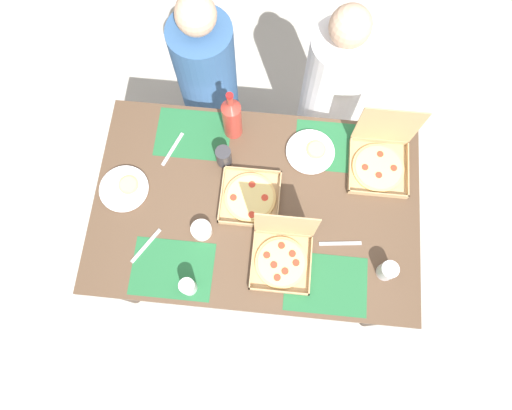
% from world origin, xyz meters
% --- Properties ---
extents(ground_plane, '(6.00, 6.00, 0.00)m').
position_xyz_m(ground_plane, '(0.00, 0.00, 0.00)').
color(ground_plane, beige).
extents(dining_table, '(1.51, 0.96, 0.77)m').
position_xyz_m(dining_table, '(0.00, 0.00, 0.66)').
color(dining_table, '#3F3328').
rests_on(dining_table, ground_plane).
extents(placemat_near_left, '(0.36, 0.26, 0.00)m').
position_xyz_m(placemat_near_left, '(-0.34, -0.33, 0.77)').
color(placemat_near_left, '#236638').
rests_on(placemat_near_left, dining_table).
extents(placemat_near_right, '(0.36, 0.26, 0.00)m').
position_xyz_m(placemat_near_right, '(0.34, -0.33, 0.77)').
color(placemat_near_right, '#236638').
rests_on(placemat_near_right, dining_table).
extents(placemat_far_left, '(0.36, 0.26, 0.00)m').
position_xyz_m(placemat_far_left, '(-0.34, 0.33, 0.77)').
color(placemat_far_left, '#236638').
rests_on(placemat_far_left, dining_table).
extents(placemat_far_right, '(0.36, 0.26, 0.00)m').
position_xyz_m(placemat_far_right, '(0.34, 0.33, 0.77)').
color(placemat_far_right, '#236638').
rests_on(placemat_far_right, dining_table).
extents(pizza_box_edge_far, '(0.27, 0.27, 0.04)m').
position_xyz_m(pizza_box_edge_far, '(-0.03, 0.03, 0.78)').
color(pizza_box_edge_far, tan).
rests_on(pizza_box_edge_far, dining_table).
extents(pizza_box_center, '(0.28, 0.28, 0.31)m').
position_xyz_m(pizza_box_center, '(0.56, 0.27, 0.82)').
color(pizza_box_center, tan).
rests_on(pizza_box_center, dining_table).
extents(pizza_box_corner_right, '(0.26, 0.26, 0.30)m').
position_xyz_m(pizza_box_corner_right, '(0.14, -0.23, 0.82)').
color(pizza_box_corner_right, tan).
rests_on(pizza_box_corner_right, dining_table).
extents(plate_near_left, '(0.23, 0.23, 0.03)m').
position_xyz_m(plate_near_left, '(0.24, 0.29, 0.78)').
color(plate_near_left, white).
rests_on(plate_near_left, dining_table).
extents(plate_middle, '(0.23, 0.23, 0.03)m').
position_xyz_m(plate_middle, '(-0.62, 0.02, 0.78)').
color(plate_middle, white).
rests_on(plate_middle, dining_table).
extents(soda_bottle, '(0.09, 0.09, 0.32)m').
position_xyz_m(soda_bottle, '(-0.15, 0.37, 0.90)').
color(soda_bottle, '#B2382D').
rests_on(soda_bottle, dining_table).
extents(cup_dark, '(0.08, 0.08, 0.10)m').
position_xyz_m(cup_dark, '(0.59, -0.25, 0.82)').
color(cup_dark, silver).
rests_on(cup_dark, dining_table).
extents(cup_clear_left, '(0.07, 0.07, 0.10)m').
position_xyz_m(cup_clear_left, '(-0.25, -0.41, 0.82)').
color(cup_clear_left, silver).
rests_on(cup_clear_left, dining_table).
extents(cup_clear_right, '(0.07, 0.07, 0.11)m').
position_xyz_m(cup_clear_right, '(-0.17, 0.20, 0.83)').
color(cup_clear_right, '#333338').
rests_on(cup_clear_right, dining_table).
extents(condiment_bowl, '(0.09, 0.09, 0.04)m').
position_xyz_m(condiment_bowl, '(-0.23, -0.15, 0.80)').
color(condiment_bowl, white).
rests_on(condiment_bowl, dining_table).
extents(fork_by_near_left, '(0.11, 0.17, 0.00)m').
position_xyz_m(fork_by_near_left, '(-0.47, -0.24, 0.78)').
color(fork_by_near_left, '#B7B7BC').
rests_on(fork_by_near_left, dining_table).
extents(fork_by_far_right, '(0.09, 0.18, 0.00)m').
position_xyz_m(fork_by_far_right, '(-0.43, 0.24, 0.78)').
color(fork_by_far_right, '#B7B7BC').
rests_on(fork_by_far_right, dining_table).
extents(fork_by_far_left, '(0.19, 0.04, 0.00)m').
position_xyz_m(fork_by_far_left, '(0.39, -0.14, 0.78)').
color(fork_by_far_left, '#B7B7BC').
rests_on(fork_by_far_left, dining_table).
extents(diner_left_seat, '(0.32, 0.32, 1.21)m').
position_xyz_m(diner_left_seat, '(-0.34, 0.74, 0.55)').
color(diner_left_seat, '#33598C').
rests_on(diner_left_seat, ground_plane).
extents(diner_right_seat, '(0.32, 0.32, 1.21)m').
position_xyz_m(diner_right_seat, '(0.34, 0.74, 0.55)').
color(diner_right_seat, white).
rests_on(diner_right_seat, ground_plane).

